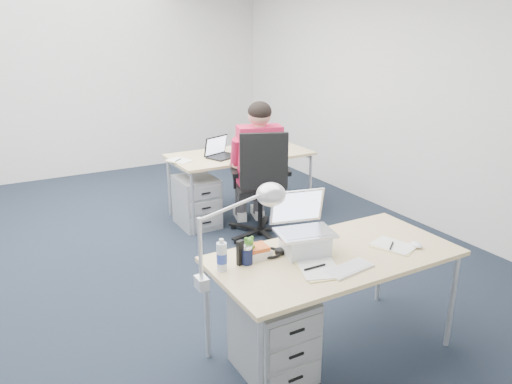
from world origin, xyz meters
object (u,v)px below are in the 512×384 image
wireless_keyboard (349,269)px  book_stack (256,252)px  bear_figurine (249,248)px  far_cup (283,141)px  computer_mouse (417,245)px  seated_person (256,168)px  sunglasses (323,238)px  desk_far (240,157)px  desk_near (334,260)px  cordless_phone (240,253)px  water_bottle (222,255)px  desk_lamp (228,235)px  silver_laptop (305,225)px  can_koozie (247,255)px  drawer_pedestal_near (273,334)px  dark_laptop (223,147)px  office_chair (261,207)px  drawer_pedestal_far (197,202)px  headphones (269,252)px

wireless_keyboard → book_stack: bearing=125.9°
bear_figurine → book_stack: (0.05, 0.01, -0.04)m
far_cup → computer_mouse: bearing=-105.9°
bear_figurine → seated_person: bearing=60.2°
sunglasses → desk_far: bearing=78.7°
desk_near → desk_far: 2.75m
wireless_keyboard → cordless_phone: cordless_phone is taller
desk_near → computer_mouse: (0.53, -0.18, 0.06)m
computer_mouse → bear_figurine: size_ratio=0.63×
seated_person → wireless_keyboard: seated_person is taller
wireless_keyboard → water_bottle: size_ratio=1.55×
desk_lamp → seated_person: bearing=70.5°
sunglasses → wireless_keyboard: bearing=-103.8°
water_bottle → silver_laptop: bearing=-4.6°
wireless_keyboard → can_koozie: bearing=135.0°
far_cup → desk_near: bearing=-116.2°
desk_near → book_stack: bearing=156.5°
seated_person → wireless_keyboard: 2.45m
drawer_pedestal_near → far_cup: size_ratio=6.14×
dark_laptop → can_koozie: bearing=-133.6°
bear_figurine → can_koozie: bearing=-131.0°
computer_mouse → office_chair: bearing=100.2°
wireless_keyboard → dark_laptop: bearing=71.5°
office_chair → sunglasses: 1.84m
desk_near → computer_mouse: size_ratio=16.16×
seated_person → drawer_pedestal_far: bearing=156.1°
water_bottle → cordless_phone: water_bottle is taller
wireless_keyboard → headphones: 0.52m
drawer_pedestal_near → can_koozie: 0.54m
computer_mouse → cordless_phone: bearing=174.1°
headphones → book_stack: book_stack is taller
water_bottle → dark_laptop: dark_laptop is taller
bear_figurine → sunglasses: bearing=2.9°
desk_far → computer_mouse: 2.85m
drawer_pedestal_near → cordless_phone: cordless_phone is taller
wireless_keyboard → far_cup: size_ratio=3.49×
cordless_phone → bear_figurine: bearing=8.1°
desk_lamp → drawer_pedestal_far: bearing=84.8°
desk_far → sunglasses: 2.52m
desk_far → book_stack: size_ratio=9.37×
bear_figurine → sunglasses: bear_figurine is taller
drawer_pedestal_near → wireless_keyboard: wireless_keyboard is taller
bear_figurine → wireless_keyboard: bearing=-41.6°
office_chair → drawer_pedestal_far: bearing=149.0°
headphones → can_koozie: size_ratio=1.82×
drawer_pedestal_near → desk_lamp: (-0.30, 0.00, 0.74)m
desk_near → water_bottle: (-0.73, 0.15, 0.15)m
seated_person → cordless_phone: seated_person is taller
seated_person → sunglasses: bearing=-90.1°
desk_far → silver_laptop: size_ratio=4.18×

